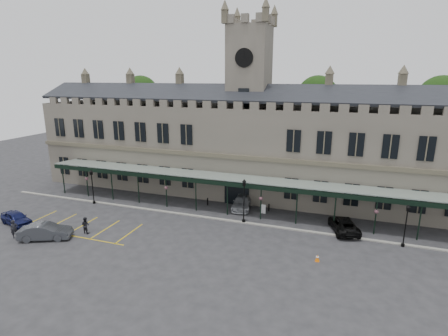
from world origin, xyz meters
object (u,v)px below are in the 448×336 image
(traffic_cone, at_px, (317,258))
(car_left_b, at_px, (45,232))
(car_taxi, at_px, (242,202))
(car_van, at_px, (344,225))
(person_b, at_px, (86,225))
(lamp_post_mid, at_px, (244,197))
(lamp_post_right, at_px, (406,222))
(clock_tower, at_px, (249,98))
(car_left_a, at_px, (16,218))
(lamp_post_left, at_px, (92,184))
(person_a, at_px, (14,229))
(sign_board, at_px, (263,209))
(station_building, at_px, (248,147))

(traffic_cone, xyz_separation_m, car_left_b, (-26.08, -4.48, 0.51))
(car_taxi, bearing_deg, car_van, -22.72)
(person_b, bearing_deg, car_van, -155.49)
(lamp_post_mid, bearing_deg, car_taxi, 108.31)
(car_left_b, height_order, person_b, person_b)
(lamp_post_right, distance_m, car_van, 6.01)
(clock_tower, distance_m, car_left_a, 30.96)
(lamp_post_left, distance_m, car_van, 30.50)
(car_left_a, height_order, person_a, person_a)
(lamp_post_mid, relative_size, car_left_a, 1.16)
(traffic_cone, distance_m, sign_board, 11.72)
(lamp_post_left, xyz_separation_m, sign_board, (21.25, 3.86, -2.13))
(lamp_post_left, bearing_deg, person_b, -55.90)
(sign_board, height_order, person_a, person_a)
(car_taxi, bearing_deg, car_left_b, -145.73)
(person_b, bearing_deg, lamp_post_right, -161.86)
(clock_tower, bearing_deg, lamp_post_left, -148.02)
(station_building, bearing_deg, person_a, -130.46)
(clock_tower, height_order, car_taxi, clock_tower)
(lamp_post_mid, relative_size, person_a, 2.71)
(car_taxi, relative_size, person_a, 2.80)
(traffic_cone, height_order, person_b, person_b)
(clock_tower, distance_m, lamp_post_left, 23.00)
(lamp_post_left, relative_size, car_taxi, 0.86)
(car_left_b, bearing_deg, person_b, -73.53)
(car_van, height_order, person_b, person_b)
(clock_tower, relative_size, traffic_cone, 39.16)
(car_taxi, bearing_deg, sign_board, -27.63)
(clock_tower, distance_m, lamp_post_right, 23.86)
(lamp_post_mid, bearing_deg, sign_board, 67.65)
(lamp_post_left, bearing_deg, car_taxi, 14.81)
(person_b, bearing_deg, person_a, 32.44)
(lamp_post_mid, xyz_separation_m, lamp_post_right, (16.00, -0.40, -0.48))
(person_b, bearing_deg, clock_tower, -119.46)
(car_left_b, bearing_deg, clock_tower, -60.48)
(person_a, bearing_deg, clock_tower, 1.77)
(lamp_post_mid, bearing_deg, person_b, -151.71)
(car_left_b, xyz_separation_m, person_b, (2.84, 2.46, 0.06))
(person_a, bearing_deg, car_left_a, 89.04)
(station_building, xyz_separation_m, lamp_post_left, (-17.38, -10.77, -3.79))
(lamp_post_left, height_order, person_a, lamp_post_left)
(lamp_post_right, bearing_deg, car_van, 162.37)
(lamp_post_left, relative_size, sign_board, 4.08)
(lamp_post_mid, xyz_separation_m, person_a, (-20.80, -11.17, -2.08))
(lamp_post_mid, height_order, car_taxi, lamp_post_mid)
(sign_board, relative_size, car_left_a, 0.25)
(lamp_post_left, bearing_deg, car_left_b, -77.33)
(traffic_cone, bearing_deg, station_building, 123.91)
(station_building, bearing_deg, car_van, -34.67)
(clock_tower, height_order, lamp_post_right, clock_tower)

